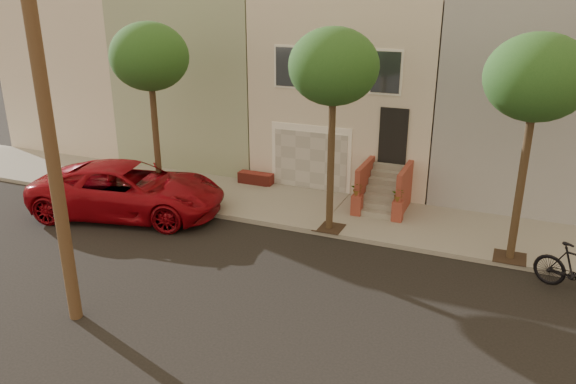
% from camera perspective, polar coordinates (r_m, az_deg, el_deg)
% --- Properties ---
extents(ground, '(90.00, 90.00, 0.00)m').
position_cam_1_polar(ground, '(15.37, -4.17, -8.99)').
color(ground, black).
rests_on(ground, ground).
extents(sidewalk, '(40.00, 3.70, 0.15)m').
position_cam_1_polar(sidewalk, '(19.78, 2.83, -1.84)').
color(sidewalk, gray).
rests_on(sidewalk, ground).
extents(house_row, '(33.10, 11.70, 7.00)m').
position_cam_1_polar(house_row, '(24.22, 7.84, 10.87)').
color(house_row, beige).
rests_on(house_row, sidewalk).
extents(tree_left, '(2.70, 2.57, 6.30)m').
position_cam_1_polar(tree_left, '(19.80, -13.97, 13.15)').
color(tree_left, '#2D2116').
rests_on(tree_left, sidewalk).
extents(tree_mid, '(2.70, 2.57, 6.30)m').
position_cam_1_polar(tree_mid, '(16.79, 4.66, 12.51)').
color(tree_mid, '#2D2116').
rests_on(tree_mid, sidewalk).
extents(tree_right, '(2.70, 2.57, 6.30)m').
position_cam_1_polar(tree_right, '(15.96, 24.06, 10.47)').
color(tree_right, '#2D2116').
rests_on(tree_right, sidewalk).
extents(pickup_truck, '(7.07, 4.43, 1.82)m').
position_cam_1_polar(pickup_truck, '(20.04, -15.93, 0.23)').
color(pickup_truck, maroon).
rests_on(pickup_truck, ground).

